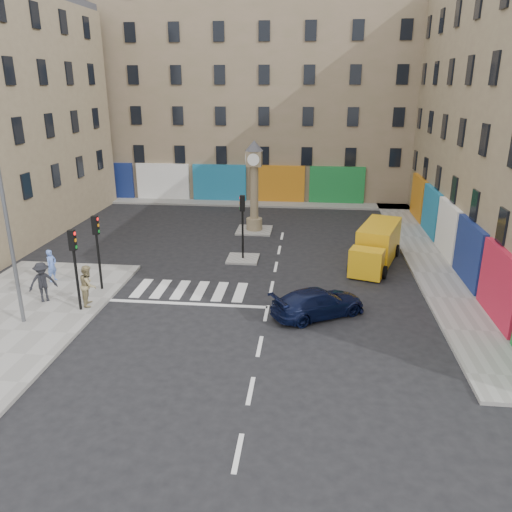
% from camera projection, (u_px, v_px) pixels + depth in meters
% --- Properties ---
extents(ground, '(120.00, 120.00, 0.00)m').
position_uv_depth(ground, '(264.00, 323.00, 21.39)').
color(ground, black).
rests_on(ground, ground).
extents(sidewalk_right, '(2.60, 30.00, 0.15)m').
position_uv_depth(sidewalk_right, '(424.00, 254.00, 29.88)').
color(sidewalk_right, gray).
rests_on(sidewalk_right, ground).
extents(sidewalk_far, '(32.00, 2.40, 0.15)m').
position_uv_depth(sidewalk_far, '(242.00, 203.00, 42.63)').
color(sidewalk_far, gray).
rests_on(sidewalk_far, ground).
extents(island_near, '(1.80, 1.80, 0.12)m').
position_uv_depth(island_near, '(243.00, 259.00, 29.09)').
color(island_near, gray).
rests_on(island_near, ground).
extents(island_far, '(2.40, 2.40, 0.12)m').
position_uv_depth(island_far, '(254.00, 230.00, 34.73)').
color(island_far, gray).
rests_on(island_far, ground).
extents(building_far, '(32.00, 10.00, 17.00)m').
position_uv_depth(building_far, '(249.00, 98.00, 45.32)').
color(building_far, '#867059').
rests_on(building_far, ground).
extents(traffic_light_left_near, '(0.28, 0.22, 3.70)m').
position_uv_depth(traffic_light_left_near, '(74.00, 257.00, 21.57)').
color(traffic_light_left_near, black).
rests_on(traffic_light_left_near, sidewalk_left).
extents(traffic_light_left_far, '(0.28, 0.22, 3.70)m').
position_uv_depth(traffic_light_left_far, '(97.00, 241.00, 23.82)').
color(traffic_light_left_far, black).
rests_on(traffic_light_left_far, sidewalk_left).
extents(traffic_light_island, '(0.28, 0.22, 3.70)m').
position_uv_depth(traffic_light_island, '(243.00, 217.00, 28.26)').
color(traffic_light_island, black).
rests_on(traffic_light_island, island_near).
extents(lamp_post, '(0.50, 0.25, 8.30)m').
position_uv_depth(lamp_post, '(6.00, 216.00, 19.74)').
color(lamp_post, '#595B60').
rests_on(lamp_post, sidewalk_left).
extents(clock_pillar, '(1.20, 1.20, 6.10)m').
position_uv_depth(clock_pillar, '(254.00, 181.00, 33.58)').
color(clock_pillar, '#857657').
rests_on(clock_pillar, island_far).
extents(navy_sedan, '(4.56, 3.70, 1.24)m').
position_uv_depth(navy_sedan, '(318.00, 303.00, 21.91)').
color(navy_sedan, black).
rests_on(navy_sedan, ground).
extents(yellow_van, '(3.49, 6.18, 2.15)m').
position_uv_depth(yellow_van, '(377.00, 245.00, 28.25)').
color(yellow_van, gold).
rests_on(yellow_van, ground).
extents(pedestrian_blue, '(0.54, 0.69, 1.67)m').
position_uv_depth(pedestrian_blue, '(52.00, 265.00, 25.35)').
color(pedestrian_blue, '#5F81D9').
rests_on(pedestrian_blue, sidewalk_left).
extents(pedestrian_tan, '(0.94, 1.08, 1.89)m').
position_uv_depth(pedestrian_tan, '(88.00, 285.00, 22.58)').
color(pedestrian_tan, '#9A8A5F').
rests_on(pedestrian_tan, sidewalk_left).
extents(pedestrian_dark, '(1.41, 1.29, 1.90)m').
position_uv_depth(pedestrian_dark, '(43.00, 282.00, 22.93)').
color(pedestrian_dark, black).
rests_on(pedestrian_dark, sidewalk_left).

